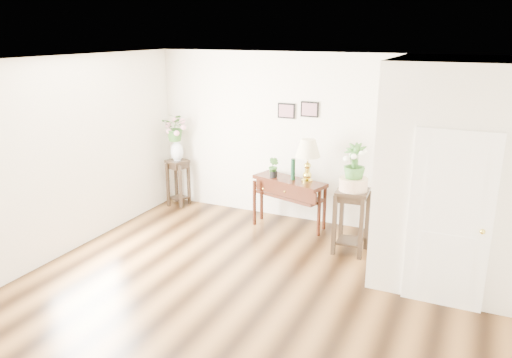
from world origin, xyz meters
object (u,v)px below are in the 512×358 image
Objects in this scene: table_lamp at (308,160)px; plant_stand_b at (351,221)px; plant_stand_a at (178,183)px; console_table at (289,203)px.

table_lamp is 0.73× the size of plant_stand_b.
plant_stand_a is at bearing 176.38° from table_lamp.
console_table is at bearing 180.00° from table_lamp.
console_table is 1.30× the size of plant_stand_b.
console_table is 0.82m from table_lamp.
table_lamp is (0.30, 0.00, 0.76)m from console_table.
plant_stand_a is at bearing 168.54° from plant_stand_b.
console_table is at bearing 155.47° from plant_stand_b.
console_table is at bearing -4.10° from plant_stand_a.
table_lamp is 2.65m from plant_stand_a.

